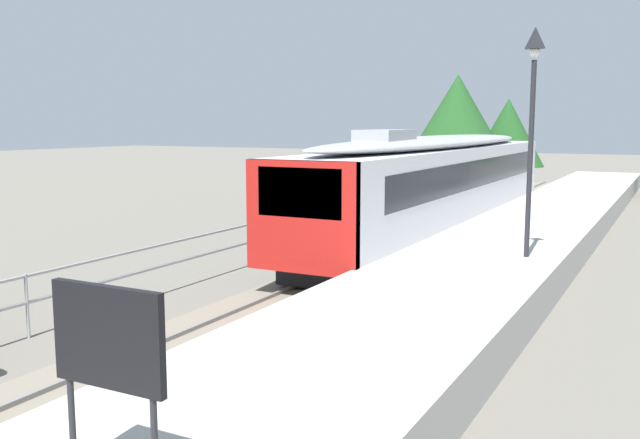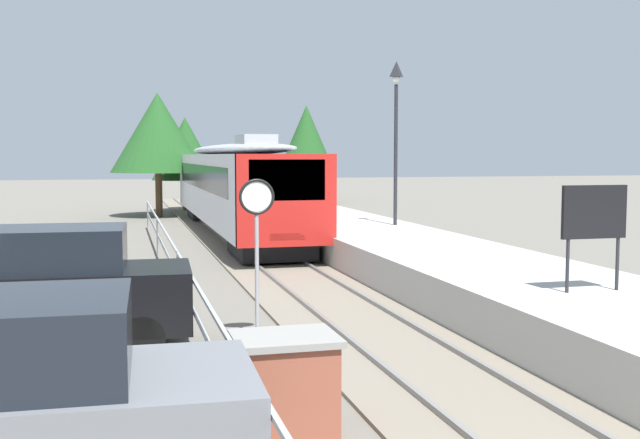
{
  "view_description": "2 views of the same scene",
  "coord_description": "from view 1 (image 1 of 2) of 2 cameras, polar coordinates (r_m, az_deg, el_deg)",
  "views": [
    {
      "loc": [
        7.54,
        3.3,
        4.05
      ],
      "look_at": [
        0.0,
        17.66,
        1.8
      ],
      "focal_mm": 38.85,
      "sensor_mm": 36.0,
      "label": 1
    },
    {
      "loc": [
        -4.4,
        -3.66,
        3.2
      ],
      "look_at": [
        0.4,
        14.66,
        1.6
      ],
      "focal_mm": 42.76,
      "sensor_mm": 36.0,
      "label": 2
    }
  ],
  "objects": [
    {
      "name": "track_rails",
      "position": [
        20.56,
        5.65,
        -3.4
      ],
      "size": [
        3.2,
        60.0,
        0.14
      ],
      "color": "slate",
      "rests_on": "ground"
    },
    {
      "name": "tree_distant_left",
      "position": [
        38.15,
        15.21,
        6.92
      ],
      "size": [
        3.83,
        3.83,
        5.37
      ],
      "color": "brown",
      "rests_on": "ground"
    },
    {
      "name": "carpark_fence",
      "position": [
        14.25,
        -23.04,
        -5.48
      ],
      "size": [
        0.06,
        36.06,
        1.25
      ],
      "color": "#9EA0A5",
      "rests_on": "ground"
    },
    {
      "name": "platform_lamp_mid_platform",
      "position": [
        16.96,
        17.12,
        9.49
      ],
      "size": [
        0.34,
        0.34,
        5.35
      ],
      "color": "#232328",
      "rests_on": "station_platform"
    },
    {
      "name": "tree_behind_station_far",
      "position": [
        35.1,
        11.24,
        8.28
      ],
      "size": [
        4.91,
        4.91,
        6.44
      ],
      "color": "brown",
      "rests_on": "ground"
    },
    {
      "name": "platform_notice_board",
      "position": [
        6.26,
        -17.07,
        -9.8
      ],
      "size": [
        1.2,
        0.08,
        1.8
      ],
      "color": "#232328",
      "rests_on": "station_platform"
    },
    {
      "name": "ground_plane",
      "position": [
        21.85,
        -1.67,
        -2.78
      ],
      "size": [
        160.0,
        160.0,
        0.0
      ],
      "primitive_type": "plane",
      "color": "#6B665B"
    },
    {
      "name": "station_platform",
      "position": [
        19.52,
        14.55,
        -2.98
      ],
      "size": [
        3.9,
        60.0,
        0.9
      ],
      "primitive_type": "cube",
      "color": "#B7B5AD",
      "rests_on": "ground"
    },
    {
      "name": "commuter_train",
      "position": [
        24.48,
        9.69,
        3.33
      ],
      "size": [
        2.82,
        19.94,
        3.74
      ],
      "color": "silver",
      "rests_on": "track_rails"
    }
  ]
}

